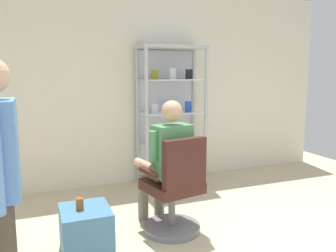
# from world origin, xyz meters

# --- Properties ---
(back_wall) EXTENTS (6.00, 0.10, 2.70)m
(back_wall) POSITION_xyz_m (0.00, 3.00, 1.35)
(back_wall) COLOR silver
(back_wall) RESTS_ON ground
(display_cabinet_main) EXTENTS (0.90, 0.45, 1.90)m
(display_cabinet_main) POSITION_xyz_m (0.40, 2.76, 0.96)
(display_cabinet_main) COLOR #B7B7BC
(display_cabinet_main) RESTS_ON ground
(office_chair) EXTENTS (0.61, 0.57, 0.96)m
(office_chair) POSITION_xyz_m (-0.15, 1.26, 0.39)
(office_chair) COLOR slate
(office_chair) RESTS_ON ground
(seated_shopkeeper) EXTENTS (0.54, 0.61, 1.29)m
(seated_shopkeeper) POSITION_xyz_m (-0.18, 1.42, 0.71)
(seated_shopkeeper) COLOR slate
(seated_shopkeeper) RESTS_ON ground
(storage_crate) EXTENTS (0.41, 0.46, 0.40)m
(storage_crate) POSITION_xyz_m (-1.00, 1.20, 0.20)
(storage_crate) COLOR teal
(storage_crate) RESTS_ON ground
(tea_glass) EXTENTS (0.06, 0.06, 0.10)m
(tea_glass) POSITION_xyz_m (-1.05, 1.19, 0.45)
(tea_glass) COLOR brown
(tea_glass) RESTS_ON storage_crate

